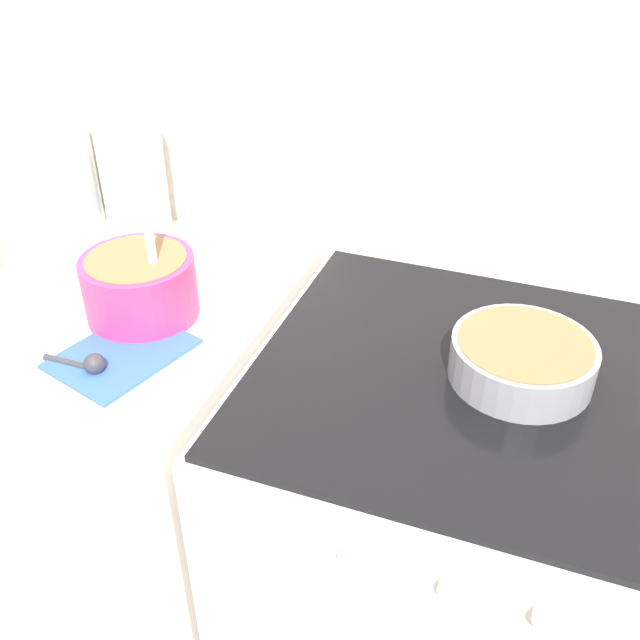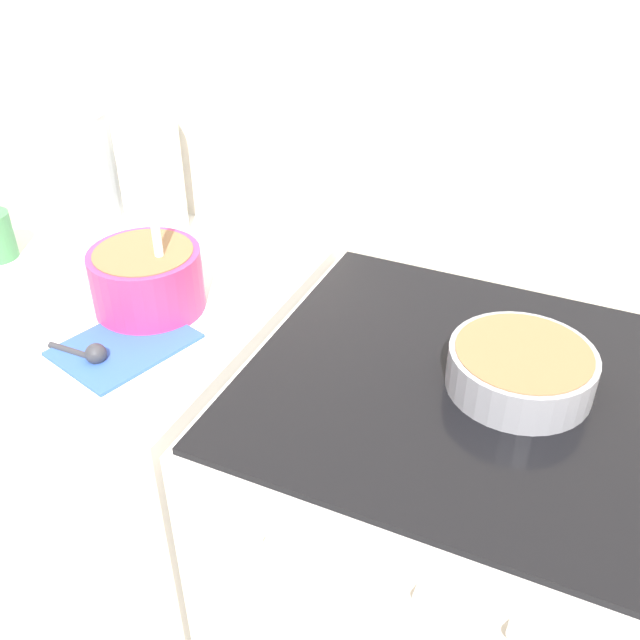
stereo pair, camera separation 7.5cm
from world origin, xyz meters
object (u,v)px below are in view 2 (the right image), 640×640
baking_pan (521,368)px  storage_jar_middle (152,182)px  mixing_bowl (147,276)px  storage_jar_left (80,174)px  stove (432,559)px

baking_pan → storage_jar_middle: size_ratio=0.83×
mixing_bowl → storage_jar_middle: bearing=122.6°
baking_pan → storage_jar_middle: (-0.84, 0.21, 0.08)m
mixing_bowl → storage_jar_left: 0.45m
baking_pan → storage_jar_left: size_ratio=0.96×
mixing_bowl → storage_jar_left: bearing=144.4°
mixing_bowl → storage_jar_left: (-0.37, 0.26, 0.03)m
stove → storage_jar_left: storage_jar_left is taller
storage_jar_middle → mixing_bowl: bearing=-57.4°
stove → mixing_bowl: mixing_bowl is taller
stove → storage_jar_middle: size_ratio=3.27×
mixing_bowl → storage_jar_left: mixing_bowl is taller
mixing_bowl → storage_jar_middle: mixing_bowl is taller
storage_jar_left → storage_jar_middle: bearing=0.0°
storage_jar_left → storage_jar_middle: size_ratio=0.86×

